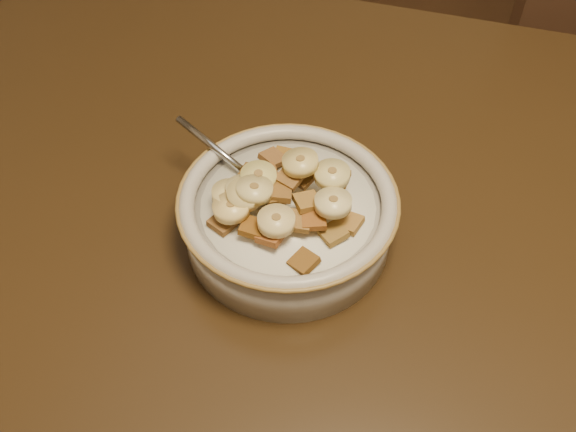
% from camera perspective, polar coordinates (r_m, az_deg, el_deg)
% --- Properties ---
extents(table, '(1.44, 0.96, 0.04)m').
position_cam_1_polar(table, '(0.59, 19.85, -10.17)').
color(table, black).
rests_on(table, floor).
extents(cereal_bowl, '(0.19, 0.19, 0.04)m').
position_cam_1_polar(cereal_bowl, '(0.58, 0.00, -0.50)').
color(cereal_bowl, '#B9AEA0').
rests_on(cereal_bowl, table).
extents(milk, '(0.15, 0.15, 0.00)m').
position_cam_1_polar(milk, '(0.56, 0.00, 0.96)').
color(milk, white).
rests_on(milk, cereal_bowl).
extents(spoon, '(0.05, 0.05, 0.01)m').
position_cam_1_polar(spoon, '(0.57, -2.27, 2.70)').
color(spoon, '#AFB4BC').
rests_on(spoon, cereal_bowl).
extents(cereal_square_0, '(0.02, 0.02, 0.01)m').
position_cam_1_polar(cereal_square_0, '(0.52, -1.53, -1.75)').
color(cereal_square_0, brown).
rests_on(cereal_square_0, milk).
extents(cereal_square_1, '(0.03, 0.03, 0.01)m').
position_cam_1_polar(cereal_square_1, '(0.54, -0.74, 2.10)').
color(cereal_square_1, brown).
rests_on(cereal_square_1, milk).
extents(cereal_square_2, '(0.02, 0.02, 0.01)m').
position_cam_1_polar(cereal_square_2, '(0.57, -3.24, 3.86)').
color(cereal_square_2, brown).
rests_on(cereal_square_2, milk).
extents(cereal_square_3, '(0.02, 0.02, 0.01)m').
position_cam_1_polar(cereal_square_3, '(0.58, 4.43, 3.38)').
color(cereal_square_3, brown).
rests_on(cereal_square_3, milk).
extents(cereal_square_4, '(0.03, 0.03, 0.01)m').
position_cam_1_polar(cereal_square_4, '(0.53, 4.05, -1.53)').
color(cereal_square_4, brown).
rests_on(cereal_square_4, milk).
extents(cereal_square_5, '(0.03, 0.03, 0.01)m').
position_cam_1_polar(cereal_square_5, '(0.56, -5.10, 1.86)').
color(cereal_square_5, olive).
rests_on(cereal_square_5, milk).
extents(cereal_square_6, '(0.03, 0.03, 0.01)m').
position_cam_1_polar(cereal_square_6, '(0.56, -4.28, 2.23)').
color(cereal_square_6, brown).
rests_on(cereal_square_6, milk).
extents(cereal_square_7, '(0.03, 0.03, 0.01)m').
position_cam_1_polar(cereal_square_7, '(0.59, -1.34, 5.18)').
color(cereal_square_7, brown).
rests_on(cereal_square_7, milk).
extents(cereal_square_8, '(0.03, 0.03, 0.01)m').
position_cam_1_polar(cereal_square_8, '(0.54, 1.71, 1.28)').
color(cereal_square_8, olive).
rests_on(cereal_square_8, milk).
extents(cereal_square_9, '(0.03, 0.03, 0.01)m').
position_cam_1_polar(cereal_square_9, '(0.54, -5.80, -0.58)').
color(cereal_square_9, brown).
rests_on(cereal_square_9, milk).
extents(cereal_square_10, '(0.02, 0.03, 0.01)m').
position_cam_1_polar(cereal_square_10, '(0.55, 0.19, 3.47)').
color(cereal_square_10, brown).
rests_on(cereal_square_10, milk).
extents(cereal_square_11, '(0.02, 0.02, 0.01)m').
position_cam_1_polar(cereal_square_11, '(0.54, 5.44, -0.59)').
color(cereal_square_11, olive).
rests_on(cereal_square_11, milk).
extents(cereal_square_12, '(0.02, 0.02, 0.01)m').
position_cam_1_polar(cereal_square_12, '(0.60, -0.39, 5.27)').
color(cereal_square_12, brown).
rests_on(cereal_square_12, milk).
extents(cereal_square_13, '(0.03, 0.03, 0.01)m').
position_cam_1_polar(cereal_square_13, '(0.56, -2.00, 3.80)').
color(cereal_square_13, brown).
rests_on(cereal_square_13, milk).
extents(cereal_square_14, '(0.02, 0.02, 0.01)m').
position_cam_1_polar(cereal_square_14, '(0.53, -3.13, -1.03)').
color(cereal_square_14, brown).
rests_on(cereal_square_14, milk).
extents(cereal_square_15, '(0.03, 0.03, 0.01)m').
position_cam_1_polar(cereal_square_15, '(0.56, -2.74, 2.58)').
color(cereal_square_15, brown).
rests_on(cereal_square_15, milk).
extents(cereal_square_16, '(0.03, 0.03, 0.01)m').
position_cam_1_polar(cereal_square_16, '(0.52, 1.41, -4.07)').
color(cereal_square_16, brown).
rests_on(cereal_square_16, milk).
extents(cereal_square_17, '(0.03, 0.03, 0.01)m').
position_cam_1_polar(cereal_square_17, '(0.54, -1.12, 2.00)').
color(cereal_square_17, brown).
rests_on(cereal_square_17, milk).
extents(cereal_square_18, '(0.03, 0.03, 0.01)m').
position_cam_1_polar(cereal_square_18, '(0.53, 2.32, -0.31)').
color(cereal_square_18, '#643411').
rests_on(cereal_square_18, milk).
extents(cereal_square_19, '(0.02, 0.02, 0.01)m').
position_cam_1_polar(cereal_square_19, '(0.53, 0.96, -0.44)').
color(cereal_square_19, olive).
rests_on(cereal_square_19, milk).
extents(cereal_square_20, '(0.03, 0.03, 0.01)m').
position_cam_1_polar(cereal_square_20, '(0.56, 1.30, 3.58)').
color(cereal_square_20, brown).
rests_on(cereal_square_20, milk).
extents(banana_slice_0, '(0.04, 0.04, 0.01)m').
position_cam_1_polar(banana_slice_0, '(0.52, -1.05, -0.44)').
color(banana_slice_0, '#E0C379').
rests_on(banana_slice_0, milk).
extents(banana_slice_1, '(0.04, 0.04, 0.01)m').
position_cam_1_polar(banana_slice_1, '(0.53, -5.06, 0.74)').
color(banana_slice_1, '#FEDA88').
rests_on(banana_slice_1, milk).
extents(banana_slice_2, '(0.03, 0.03, 0.01)m').
position_cam_1_polar(banana_slice_2, '(0.55, 3.93, 3.71)').
color(banana_slice_2, '#F2D979').
rests_on(banana_slice_2, milk).
extents(banana_slice_3, '(0.03, 0.04, 0.01)m').
position_cam_1_polar(banana_slice_3, '(0.55, -5.19, 1.95)').
color(banana_slice_3, '#DCB76B').
rests_on(banana_slice_3, milk).
extents(banana_slice_4, '(0.04, 0.04, 0.02)m').
position_cam_1_polar(banana_slice_4, '(0.53, -3.00, 2.33)').
color(banana_slice_4, beige).
rests_on(banana_slice_4, milk).
extents(banana_slice_5, '(0.04, 0.04, 0.01)m').
position_cam_1_polar(banana_slice_5, '(0.55, 1.10, 4.78)').
color(banana_slice_5, tan).
rests_on(banana_slice_5, milk).
extents(banana_slice_6, '(0.04, 0.04, 0.01)m').
position_cam_1_polar(banana_slice_6, '(0.54, -3.95, 2.38)').
color(banana_slice_6, '#FEE49B').
rests_on(banana_slice_6, milk).
extents(banana_slice_7, '(0.04, 0.04, 0.01)m').
position_cam_1_polar(banana_slice_7, '(0.54, -3.82, 1.95)').
color(banana_slice_7, '#DECB7E').
rests_on(banana_slice_7, milk).
extents(banana_slice_8, '(0.04, 0.04, 0.01)m').
position_cam_1_polar(banana_slice_8, '(0.53, 4.03, 1.17)').
color(banana_slice_8, '#E7D68A').
rests_on(banana_slice_8, milk).
extents(banana_slice_9, '(0.04, 0.04, 0.01)m').
position_cam_1_polar(banana_slice_9, '(0.55, -2.63, 3.48)').
color(banana_slice_9, '#DED479').
rests_on(banana_slice_9, milk).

